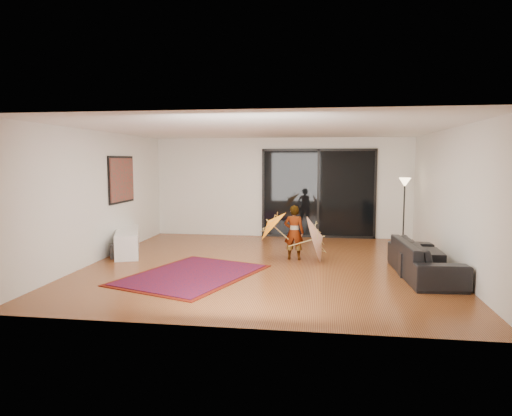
% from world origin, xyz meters
% --- Properties ---
extents(floor, '(7.00, 7.00, 0.00)m').
position_xyz_m(floor, '(0.00, 0.00, 0.00)').
color(floor, brown).
rests_on(floor, ground).
extents(ceiling, '(7.00, 7.00, 0.00)m').
position_xyz_m(ceiling, '(0.00, 0.00, 2.70)').
color(ceiling, white).
rests_on(ceiling, wall_back).
extents(wall_back, '(7.00, 0.00, 7.00)m').
position_xyz_m(wall_back, '(0.00, 3.50, 1.35)').
color(wall_back, silver).
rests_on(wall_back, floor).
extents(wall_front, '(7.00, 0.00, 7.00)m').
position_xyz_m(wall_front, '(0.00, -3.50, 1.35)').
color(wall_front, silver).
rests_on(wall_front, floor).
extents(wall_left, '(0.00, 7.00, 7.00)m').
position_xyz_m(wall_left, '(-3.50, 0.00, 1.35)').
color(wall_left, silver).
rests_on(wall_left, floor).
extents(wall_right, '(0.00, 7.00, 7.00)m').
position_xyz_m(wall_right, '(3.50, 0.00, 1.35)').
color(wall_right, silver).
rests_on(wall_right, floor).
extents(sliding_door, '(3.06, 0.07, 2.40)m').
position_xyz_m(sliding_door, '(1.00, 3.47, 1.20)').
color(sliding_door, black).
rests_on(sliding_door, wall_back).
extents(painting, '(0.04, 1.28, 1.08)m').
position_xyz_m(painting, '(-3.46, 1.00, 1.65)').
color(painting, black).
rests_on(painting, wall_left).
extents(media_console, '(1.16, 1.95, 0.53)m').
position_xyz_m(media_console, '(-3.25, 0.75, 0.27)').
color(media_console, white).
rests_on(media_console, floor).
extents(speaker, '(0.34, 0.34, 0.30)m').
position_xyz_m(speaker, '(-3.25, 0.18, 0.15)').
color(speaker, '#424244').
rests_on(speaker, floor).
extents(persian_rug, '(2.70, 3.16, 0.02)m').
position_xyz_m(persian_rug, '(-1.23, -1.03, 0.01)').
color(persian_rug, '#521007').
rests_on(persian_rug, floor).
extents(sofa, '(1.01, 2.26, 0.64)m').
position_xyz_m(sofa, '(2.95, -0.53, 0.32)').
color(sofa, black).
rests_on(sofa, floor).
extents(ottoman, '(0.78, 0.78, 0.44)m').
position_xyz_m(ottoman, '(2.90, -0.32, 0.22)').
color(ottoman, black).
rests_on(ottoman, floor).
extents(floor_lamp, '(0.29, 0.29, 1.67)m').
position_xyz_m(floor_lamp, '(3.10, 2.60, 1.32)').
color(floor_lamp, black).
rests_on(floor_lamp, floor).
extents(child, '(0.44, 0.30, 1.16)m').
position_xyz_m(child, '(0.53, 0.59, 0.58)').
color(child, '#999999').
rests_on(child, floor).
extents(parasol_orange, '(0.64, 0.78, 0.86)m').
position_xyz_m(parasol_orange, '(-0.02, 0.54, 0.73)').
color(parasol_orange, orange).
rests_on(parasol_orange, child).
extents(parasol_white, '(0.53, 0.99, 1.00)m').
position_xyz_m(parasol_white, '(1.13, 0.44, 0.50)').
color(parasol_white, silver).
rests_on(parasol_white, floor).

